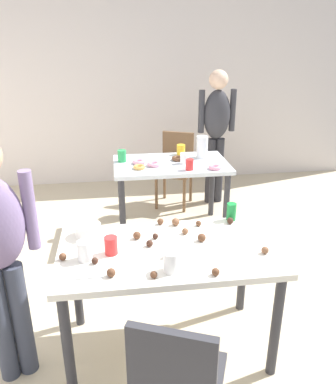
{
  "coord_description": "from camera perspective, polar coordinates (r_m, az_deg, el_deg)",
  "views": [
    {
      "loc": [
        -0.33,
        -2.14,
        1.96
      ],
      "look_at": [
        0.03,
        0.43,
        0.9
      ],
      "focal_mm": 36.54,
      "sensor_mm": 36.0,
      "label": 1
    }
  ],
  "objects": [
    {
      "name": "mixing_bowl",
      "position": [
        2.56,
        -11.56,
        -5.49
      ],
      "size": [
        0.16,
        0.16,
        0.08
      ],
      "primitive_type": "cylinder",
      "color": "white",
      "rests_on": "dining_table_near"
    },
    {
      "name": "cup_far_2",
      "position": [
        3.72,
        3.16,
        4.02
      ],
      "size": [
        0.08,
        0.08,
        0.1
      ],
      "primitive_type": "cylinder",
      "color": "red",
      "rests_on": "dining_table_far"
    },
    {
      "name": "cake_ball_4",
      "position": [
        2.28,
        -0.19,
        -9.17
      ],
      "size": [
        0.04,
        0.04,
        0.04
      ],
      "primitive_type": "sphere",
      "color": "brown",
      "rests_on": "dining_table_near"
    },
    {
      "name": "soda_can",
      "position": [
        2.74,
        9.23,
        -2.85
      ],
      "size": [
        0.07,
        0.07,
        0.12
      ],
      "primitive_type": "cylinder",
      "color": "#198438",
      "rests_on": "dining_table_near"
    },
    {
      "name": "fork_near",
      "position": [
        2.17,
        -11.85,
        -12.18
      ],
      "size": [
        0.17,
        0.02,
        0.01
      ],
      "primitive_type": "cube",
      "color": "silver",
      "rests_on": "dining_table_near"
    },
    {
      "name": "cup_far_3",
      "position": [
        3.99,
        -6.74,
        5.26
      ],
      "size": [
        0.09,
        0.09,
        0.12
      ],
      "primitive_type": "cylinder",
      "color": "green",
      "rests_on": "dining_table_far"
    },
    {
      "name": "chair_near_table",
      "position": [
        1.97,
        1.27,
        -25.89
      ],
      "size": [
        0.52,
        0.52,
        0.87
      ],
      "color": "#2D2D33",
      "rests_on": "ground_plane"
    },
    {
      "name": "cake_ball_6",
      "position": [
        2.12,
        -2.09,
        -11.96
      ],
      "size": [
        0.04,
        0.04,
        0.04
      ],
      "primitive_type": "sphere",
      "color": "brown",
      "rests_on": "dining_table_near"
    },
    {
      "name": "cake_ball_9",
      "position": [
        2.48,
        -1.85,
        -6.45
      ],
      "size": [
        0.04,
        0.04,
        0.04
      ],
      "primitive_type": "sphere",
      "color": "#3D2319",
      "rests_on": "dining_table_near"
    },
    {
      "name": "cake_ball_15",
      "position": [
        2.66,
        -1.12,
        -4.33
      ],
      "size": [
        0.04,
        0.04,
        0.04
      ],
      "primitive_type": "sphere",
      "color": "brown",
      "rests_on": "dining_table_near"
    },
    {
      "name": "dining_table_far",
      "position": [
        3.98,
        0.43,
        2.79
      ],
      "size": [
        1.14,
        0.7,
        0.75
      ],
      "color": "silver",
      "rests_on": "ground_plane"
    },
    {
      "name": "person_adult_far",
      "position": [
        4.66,
        7.09,
        9.59
      ],
      "size": [
        0.45,
        0.23,
        1.59
      ],
      "color": "#28282D",
      "rests_on": "ground_plane"
    },
    {
      "name": "cake_ball_12",
      "position": [
        2.15,
        -8.31,
        -11.57
      ],
      "size": [
        0.05,
        0.05,
        0.05
      ],
      "primitive_type": "sphere",
      "color": "brown",
      "rests_on": "dining_table_near"
    },
    {
      "name": "cup_near_0",
      "position": [
        2.3,
        -12.07,
        -8.4
      ],
      "size": [
        0.09,
        0.09,
        0.12
      ],
      "primitive_type": "cylinder",
      "color": "white",
      "rests_on": "dining_table_near"
    },
    {
      "name": "cup_far_1",
      "position": [
        4.21,
        1.9,
        6.21
      ],
      "size": [
        0.09,
        0.09,
        0.11
      ],
      "primitive_type": "cylinder",
      "color": "yellow",
      "rests_on": "dining_table_far"
    },
    {
      "name": "donut_far_2",
      "position": [
        3.84,
        -2.08,
        4.09
      ],
      "size": [
        0.13,
        0.13,
        0.04
      ],
      "primitive_type": "torus",
      "color": "pink",
      "rests_on": "dining_table_far"
    },
    {
      "name": "cake_ball_14",
      "position": [
        2.15,
        6.96,
        -11.5
      ],
      "size": [
        0.04,
        0.04,
        0.04
      ],
      "primitive_type": "sphere",
      "color": "brown",
      "rests_on": "dining_table_near"
    },
    {
      "name": "cake_ball_7",
      "position": [
        2.65,
        1.13,
        -4.39
      ],
      "size": [
        0.05,
        0.05,
        0.05
      ],
      "primitive_type": "sphere",
      "color": "brown",
      "rests_on": "dining_table_near"
    },
    {
      "name": "cake_ball_13",
      "position": [
        2.34,
        -15.12,
        -9.1
      ],
      "size": [
        0.04,
        0.04,
        0.04
      ],
      "primitive_type": "sphere",
      "color": "brown",
      "rests_on": "dining_table_near"
    },
    {
      "name": "cake_ball_8",
      "position": [
        2.65,
        4.48,
        -4.59
      ],
      "size": [
        0.04,
        0.04,
        0.04
      ],
      "primitive_type": "sphere",
      "color": "brown",
      "rests_on": "dining_table_near"
    },
    {
      "name": "cup_near_2",
      "position": [
        2.33,
        -8.33,
        -7.73
      ],
      "size": [
        0.08,
        0.08,
        0.11
      ],
      "primitive_type": "cylinder",
      "color": "red",
      "rests_on": "dining_table_near"
    },
    {
      "name": "chair_far_table",
      "position": [
        4.7,
        1.14,
        4.05
      ],
      "size": [
        0.53,
        0.53,
        0.87
      ],
      "color": "brown",
      "rests_on": "ground_plane"
    },
    {
      "name": "cake_ball_10",
      "position": [
        2.4,
        13.98,
        -8.24
      ],
      "size": [
        0.04,
        0.04,
        0.04
      ],
      "primitive_type": "sphere",
      "color": "brown",
      "rests_on": "dining_table_near"
    },
    {
      "name": "ground_plane",
      "position": [
        2.92,
        0.61,
        -19.91
      ],
      "size": [
        6.4,
        6.4,
        0.0
      ],
      "primitive_type": "plane",
      "color": "beige"
    },
    {
      "name": "dining_table_near",
      "position": [
        2.43,
        -0.01,
        -10.28
      ],
      "size": [
        1.32,
        0.74,
        0.75
      ],
      "color": "silver",
      "rests_on": "ground_plane"
    },
    {
      "name": "cake_ball_2",
      "position": [
        2.27,
        -10.63,
        -9.83
      ],
      "size": [
        0.04,
        0.04,
        0.04
      ],
      "primitive_type": "sphere",
      "color": "#3D2319",
      "rests_on": "dining_table_near"
    },
    {
      "name": "donut_far_1",
      "position": [
        4.01,
        1.45,
        4.91
      ],
      "size": [
        0.13,
        0.13,
        0.04
      ],
      "primitive_type": "torus",
      "color": "brown",
      "rests_on": "dining_table_far"
    },
    {
      "name": "cup_near_1",
      "position": [
        2.15,
        0.46,
        -10.15
      ],
      "size": [
        0.09,
        0.09,
        0.12
      ],
      "primitive_type": "cylinder",
      "color": "white",
      "rests_on": "dining_table_near"
    },
    {
      "name": "cake_ball_3",
      "position": [
        2.46,
        4.94,
        -6.64
      ],
      "size": [
        0.05,
        0.05,
        0.05
      ],
      "primitive_type": "sphere",
      "color": "brown",
      "rests_on": "dining_table_near"
    },
    {
      "name": "cake_ball_0",
      "position": [
        2.4,
        -2.71,
        -7.51
      ],
      "size": [
        0.04,
        0.04,
        0.04
      ],
      "primitive_type": "sphere",
      "color": "#3D2319",
      "rests_on": "dining_table_near"
    },
    {
      "name": "donut_far_3",
      "position": [
        3.76,
        -4.23,
        3.64
      ],
      "size": [
        0.12,
        0.12,
        0.03
      ],
      "primitive_type": "torus",
      "color": "gold",
      "rests_on": "dining_table_far"
    },
    {
      "name": "donut_far_0",
      "position": [
        3.77,
        6.87,
        3.61
      ],
      "size": [
        0.13,
        0.13,
        0.04
      ],
      "primitive_type": "torus",
      "color": "pink",
      "rests_on": "dining_table_far"
    },
    {
      "name": "cake_ball_1",
      "position": [
        2.7,
        9.06,
        -4.16
      ],
      "size": [
        0.04,
        0.04,
        0.04
      ],
      "primitive_type": "sphere",
      "color": "#3D2319",
      "rests_on": "dining_table_near"
    },
    {
      "name": "cake_ball_5",
      "position": [
        2.49,
        -4.56,
        -6.32
      ],
      "size": [
        0.05,
        0.05,
        0.05
      ],
      "primitive_type": "sphere",
      "color": "brown",
      "rests_on": "dining_table_near"
    },
    {
      "name": "wall_back",
      "position": [
        5.39,
        -4.58,
        15.08
      ],
      "size": [
        6.4,
        0.1,
        2.6
      ],
      "primitive_type": "cube",
      "color": "silver",
      "rests_on": "ground_plane"
    },
    {
      "name": "cup_far_0",
      "position": [
        3.9,
        2.33,
        4.94
      ],
      "size": [
        0.08,
        0.08,
        0.11
      ],
      "primitive_type": "cylinder",
      "color": "white",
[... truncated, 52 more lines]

